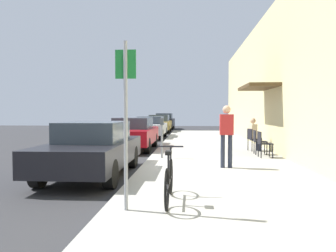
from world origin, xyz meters
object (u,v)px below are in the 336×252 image
object	(u,v)px
parked_car_4	(164,121)
cafe_chair_2	(253,138)
parking_meter	(162,135)
seated_patron_2	(254,133)
bicycle_0	(169,181)
pedestrian_standing	(227,131)
parked_car_3	(159,123)
cafe_chair_1	(258,140)
parked_car_0	(93,148)
cafe_chair_0	(263,142)
street_sign	(126,112)
parked_car_1	(133,133)
parked_car_2	(151,127)

from	to	relation	value
parked_car_4	cafe_chair_2	xyz separation A→B (m)	(4.93, -18.57, -0.16)
parking_meter	cafe_chair_2	size ratio (longest dim) A/B	1.52
parked_car_4	seated_patron_2	distance (m)	19.22
bicycle_0	pedestrian_standing	distance (m)	3.85
parked_car_3	cafe_chair_1	distance (m)	15.22
parked_car_0	cafe_chair_0	size ratio (longest dim) A/B	5.06
parking_meter	cafe_chair_0	bearing A→B (deg)	5.81
street_sign	seated_patron_2	xyz separation A→B (m)	(3.48, 8.11, -0.82)
parked_car_1	pedestrian_standing	bearing A→B (deg)	-56.16
parked_car_4	parked_car_2	bearing A→B (deg)	-90.00
parked_car_3	parked_car_2	bearing A→B (deg)	-90.00
parked_car_4	pedestrian_standing	size ratio (longest dim) A/B	2.59
parked_car_2	bicycle_0	size ratio (longest dim) A/B	2.57
cafe_chair_2	street_sign	bearing A→B (deg)	-112.93
parked_car_4	cafe_chair_1	bearing A→B (deg)	-75.93
parked_car_3	seated_patron_2	bearing A→B (deg)	-69.49
parked_car_4	street_sign	xyz separation A→B (m)	(1.50, -26.67, 0.86)
parked_car_1	parked_car_2	bearing A→B (deg)	90.00
seated_patron_2	cafe_chair_1	bearing A→B (deg)	-93.22
parked_car_3	street_sign	bearing A→B (deg)	-86.00
cafe_chair_0	seated_patron_2	size ratio (longest dim) A/B	0.67
parked_car_2	pedestrian_standing	bearing A→B (deg)	-73.23
cafe_chair_0	street_sign	bearing A→B (deg)	-118.81
bicycle_0	seated_patron_2	distance (m)	8.12
cafe_chair_1	cafe_chair_2	world-z (taller)	same
parked_car_2	cafe_chair_2	size ratio (longest dim) A/B	5.06
parked_car_0	bicycle_0	size ratio (longest dim) A/B	2.57
street_sign	cafe_chair_1	size ratio (longest dim) A/B	2.99
street_sign	cafe_chair_0	world-z (taller)	street_sign
bicycle_0	pedestrian_standing	bearing A→B (deg)	69.30
parked_car_0	cafe_chair_2	xyz separation A→B (m)	(4.93, 4.81, -0.09)
parked_car_2	street_sign	world-z (taller)	street_sign
parked_car_3	cafe_chair_0	size ratio (longest dim) A/B	5.06
parking_meter	cafe_chair_1	size ratio (longest dim) A/B	1.52
parked_car_0	bicycle_0	distance (m)	3.50
street_sign	cafe_chair_0	distance (m)	7.18
cafe_chair_2	parked_car_3	bearing A→B (deg)	110.27
bicycle_0	cafe_chair_1	xyz separation A→B (m)	(2.79, 6.51, 0.14)
parked_car_4	cafe_chair_1	size ratio (longest dim) A/B	5.06
street_sign	bicycle_0	xyz separation A→B (m)	(0.63, 0.52, -1.16)
seated_patron_2	street_sign	bearing A→B (deg)	-113.24
parking_meter	bicycle_0	distance (m)	5.41
parked_car_4	bicycle_0	world-z (taller)	parked_car_4
parked_car_1	bicycle_0	bearing A→B (deg)	-76.27
parked_car_2	parked_car_3	xyz separation A→B (m)	(0.00, 5.83, 0.02)
parked_car_3	parking_meter	bearing A→B (deg)	-84.31
parked_car_2	parked_car_4	distance (m)	11.07
parked_car_2	street_sign	bearing A→B (deg)	-84.51
street_sign	bicycle_0	bearing A→B (deg)	39.41
parked_car_1	cafe_chair_1	distance (m)	5.40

